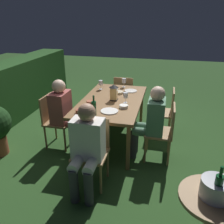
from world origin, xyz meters
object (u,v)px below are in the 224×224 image
object	(u,v)px
wine_glass_c	(126,96)
bowl_dip	(119,92)
chair_head_near	(92,148)
bowl_olives	(90,102)
wine_glass_a	(124,81)
side_table	(210,214)
bowl_salad	(124,106)
plate_b	(109,111)
dining_table	(112,103)
person_in_green	(151,120)
chair_side_right_a	(54,119)
bowl_bread	(80,111)
ice_bucket	(216,188)
chair_side_left_b	(165,110)
chair_side_left_a	(164,130)
plate_a	(131,91)
chair_head_far	(124,94)
wine_glass_b	(101,83)
person_in_cream	(86,146)
person_in_rust	(65,111)
green_bottle_on_table	(94,108)

from	to	relation	value
wine_glass_c	bowl_dip	xyz separation A→B (m)	(0.42, 0.20, -0.10)
chair_head_near	bowl_olives	size ratio (longest dim) A/B	7.21
wine_glass_a	side_table	size ratio (longest dim) A/B	0.27
chair_head_near	wine_glass_a	world-z (taller)	wine_glass_a
chair_head_near	side_table	size ratio (longest dim) A/B	1.38
bowl_olives	bowl_salad	xyz separation A→B (m)	(-0.03, -0.54, -0.01)
bowl_salad	plate_b	bearing A→B (deg)	136.96
dining_table	person_in_green	distance (m)	0.79
dining_table	chair_side_right_a	distance (m)	0.99
chair_side_right_a	wine_glass_a	bearing A→B (deg)	-39.83
bowl_bread	ice_bucket	bearing A→B (deg)	-125.39
chair_side_left_b	chair_side_left_a	bearing A→B (deg)	180.00
chair_side_left_a	chair_side_right_a	xyz separation A→B (m)	(0.00, 1.76, 0.00)
wine_glass_c	bowl_salad	bearing A→B (deg)	-176.28
chair_side_right_a	plate_a	world-z (taller)	chair_side_right_a
chair_head_far	wine_glass_b	distance (m)	0.79
wine_glass_b	wine_glass_c	world-z (taller)	same
bowl_bread	plate_a	bearing A→B (deg)	-25.61
chair_side_left_a	chair_side_left_b	bearing A→B (deg)	0.00
wine_glass_b	person_in_green	bearing A→B (deg)	-131.00
person_in_cream	bowl_bread	size ratio (longest dim) A/B	8.61
chair_head_far	chair_head_near	distance (m)	2.22
plate_a	plate_b	world-z (taller)	same
person_in_rust	side_table	xyz separation A→B (m)	(-1.43, -2.02, -0.21)
bowl_bread	person_in_green	bearing A→B (deg)	-75.66
chair_head_far	person_in_rust	bearing A→B (deg)	155.38
person_in_cream	person_in_rust	size ratio (longest dim) A/B	1.00
green_bottle_on_table	ice_bucket	bearing A→B (deg)	-128.66
chair_head_near	bowl_bread	size ratio (longest dim) A/B	6.52
plate_b	bowl_bread	world-z (taller)	bowl_bread
ice_bucket	chair_head_near	bearing A→B (deg)	62.02
plate_a	ice_bucket	bearing A→B (deg)	-154.68
green_bottle_on_table	side_table	bearing A→B (deg)	-128.61
person_in_cream	bowl_salad	distance (m)	1.03
wine_glass_c	ice_bucket	distance (m)	2.05
chair_side_right_a	ice_bucket	size ratio (longest dim) A/B	2.53
chair_side_left_b	person_in_green	bearing A→B (deg)	165.84
chair_side_left_a	bowl_bread	bearing A→B (deg)	102.08
bowl_dip	plate_a	bearing A→B (deg)	-47.38
chair_side_left_b	person_in_rust	xyz separation A→B (m)	(-0.78, 1.57, 0.15)
bowl_bread	dining_table	bearing A→B (deg)	-26.27
chair_side_right_a	wine_glass_a	size ratio (longest dim) A/B	5.15
plate_b	bowl_olives	xyz separation A→B (m)	(0.22, 0.37, 0.02)
wine_glass_a	wine_glass_c	size ratio (longest dim) A/B	1.00
plate_b	wine_glass_b	bearing A→B (deg)	22.59
dining_table	side_table	distance (m)	2.27
plate_a	bowl_olives	bearing A→B (deg)	146.66
chair_side_left_a	side_table	size ratio (longest dim) A/B	1.38
person_in_rust	person_in_cream	bearing A→B (deg)	-143.21
dining_table	person_in_rust	world-z (taller)	person_in_rust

